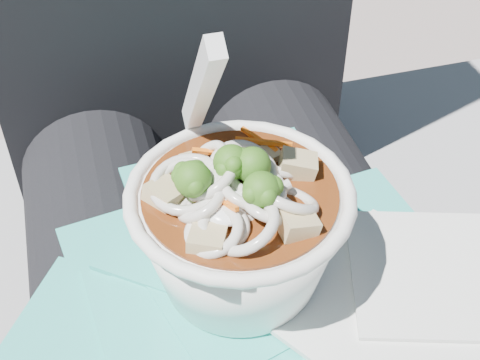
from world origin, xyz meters
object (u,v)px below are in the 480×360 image
object	(u,v)px
person_body	(218,223)
plastic_bag	(247,300)
udon_bowl	(239,223)
lap	(247,331)

from	to	relation	value
person_body	plastic_bag	xyz separation A→B (m)	(-0.01, -0.12, 0.05)
plastic_bag	udon_bowl	world-z (taller)	udon_bowl
lap	udon_bowl	size ratio (longest dim) A/B	2.53
lap	plastic_bag	size ratio (longest dim) A/B	1.32
person_body	plastic_bag	world-z (taller)	person_body
lap	udon_bowl	bearing A→B (deg)	-127.31
lap	person_body	xyz separation A→B (m)	(-0.00, 0.09, 0.03)
lap	plastic_bag	bearing A→B (deg)	-107.37
lap	plastic_bag	world-z (taller)	plastic_bag
person_body	lap	bearing A→B (deg)	-90.00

